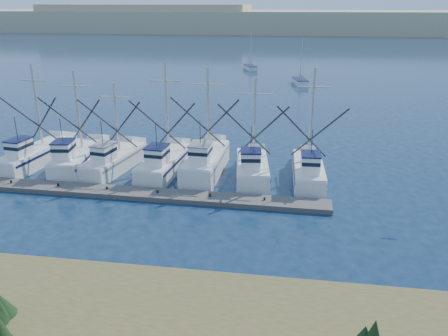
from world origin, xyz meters
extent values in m
plane|color=#0B2034|center=(0.00, 0.00, 0.00)|extent=(500.00, 500.00, 0.00)
cube|color=#55514C|center=(-8.26, 6.40, 0.18)|extent=(27.60, 2.28, 0.37)
cube|color=tan|center=(0.00, 210.00, 5.00)|extent=(360.00, 60.00, 10.00)
cube|color=white|center=(-20.15, 11.72, 0.71)|extent=(3.29, 8.42, 1.43)
cube|color=white|center=(-20.15, 9.62, 2.18)|extent=(1.57, 2.15, 1.50)
cylinder|color=#B7B2A8|center=(-20.15, 13.12, 5.10)|extent=(0.22, 0.22, 7.35)
cube|color=white|center=(-16.05, 11.34, 0.75)|extent=(3.42, 7.71, 1.49)
cube|color=white|center=(-16.05, 9.43, 2.24)|extent=(1.66, 1.99, 1.50)
cylinder|color=#B7B2A8|center=(-16.05, 12.62, 4.94)|extent=(0.22, 0.22, 6.90)
cube|color=white|center=(-12.61, 11.44, 0.69)|extent=(3.59, 7.92, 1.38)
cube|color=white|center=(-12.61, 9.48, 2.13)|extent=(1.64, 2.07, 1.50)
cylinder|color=#B7B2A8|center=(-12.61, 12.74, 4.37)|extent=(0.22, 0.22, 5.98)
cube|color=white|center=(-8.12, 11.56, 0.69)|extent=(3.20, 8.08, 1.39)
cube|color=white|center=(-8.12, 9.54, 2.14)|extent=(1.63, 2.04, 1.50)
cylinder|color=#B7B2A8|center=(-8.12, 12.91, 5.27)|extent=(0.22, 0.22, 7.77)
cube|color=white|center=(-4.58, 11.64, 0.88)|extent=(2.94, 8.14, 1.75)
cube|color=white|center=(-4.58, 9.58, 2.50)|extent=(1.60, 2.02, 1.50)
cylinder|color=#B7B2A8|center=(-4.58, 13.01, 5.28)|extent=(0.22, 0.22, 7.05)
cube|color=white|center=(-0.58, 11.00, 0.75)|extent=(3.29, 7.01, 1.50)
cube|color=white|center=(-0.58, 9.27, 2.25)|extent=(1.65, 1.81, 1.50)
cylinder|color=#B7B2A8|center=(-0.58, 12.15, 4.86)|extent=(0.22, 0.22, 6.72)
cube|color=white|center=(3.98, 11.28, 0.70)|extent=(2.50, 7.37, 1.41)
cube|color=white|center=(3.98, 9.40, 2.16)|extent=(1.40, 1.81, 1.50)
cylinder|color=#B7B2A8|center=(3.98, 12.53, 5.20)|extent=(0.22, 0.22, 7.60)
cube|color=white|center=(4.01, 57.21, 0.45)|extent=(2.97, 5.44, 0.90)
cylinder|color=#B7B2A8|center=(4.01, 57.51, 4.50)|extent=(0.12, 0.12, 7.20)
cube|color=white|center=(-6.46, 73.86, 0.45)|extent=(3.59, 5.63, 0.90)
cylinder|color=#B7B2A8|center=(-6.46, 74.16, 4.50)|extent=(0.12, 0.12, 7.20)
camera|label=1|loc=(2.04, -22.42, 13.67)|focal=35.00mm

